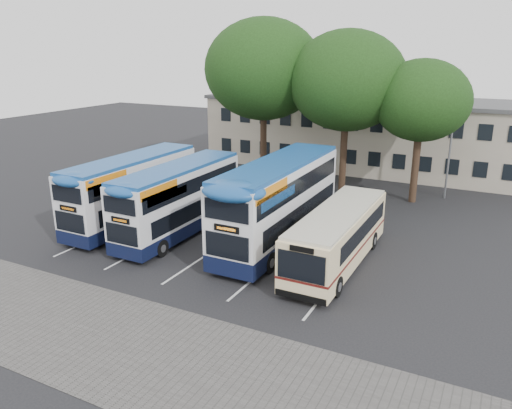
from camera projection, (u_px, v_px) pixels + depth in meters
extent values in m
plane|color=black|center=(238.00, 298.00, 21.78)|extent=(120.00, 120.00, 0.00)
cube|color=#595654|center=(125.00, 344.00, 18.40)|extent=(40.00, 6.00, 0.01)
cube|color=silver|center=(125.00, 225.00, 30.69)|extent=(0.12, 11.00, 0.01)
cube|color=silver|center=(171.00, 234.00, 29.17)|extent=(0.12, 11.00, 0.01)
cube|color=silver|center=(223.00, 244.00, 27.65)|extent=(0.12, 11.00, 0.01)
cube|color=silver|center=(280.00, 256.00, 26.13)|extent=(0.12, 11.00, 0.01)
cube|color=silver|center=(345.00, 269.00, 24.61)|extent=(0.12, 11.00, 0.01)
cube|color=#AA9C89|center=(387.00, 136.00, 43.79)|extent=(32.00, 8.00, 6.00)
cube|color=#4C4C4F|center=(390.00, 101.00, 42.87)|extent=(32.40, 8.40, 0.30)
cube|color=black|center=(374.00, 159.00, 40.77)|extent=(30.00, 0.06, 1.20)
cube|color=black|center=(377.00, 125.00, 39.92)|extent=(30.00, 0.06, 1.20)
cylinder|color=gray|center=(452.00, 136.00, 34.79)|extent=(0.14, 0.14, 9.00)
cube|color=gray|center=(459.00, 70.00, 33.43)|extent=(0.12, 0.80, 0.12)
cube|color=gray|center=(459.00, 71.00, 33.11)|extent=(0.25, 0.50, 0.12)
cylinder|color=black|center=(263.00, 143.00, 39.29)|extent=(0.50, 0.50, 6.51)
ellipsoid|color=#183210|center=(264.00, 69.00, 37.60)|extent=(8.94, 8.94, 7.60)
cylinder|color=black|center=(343.00, 153.00, 36.55)|extent=(0.50, 0.50, 6.03)
ellipsoid|color=#183210|center=(347.00, 81.00, 34.98)|extent=(8.29, 8.29, 7.05)
cylinder|color=black|center=(415.00, 166.00, 34.55)|extent=(0.50, 0.50, 5.19)
ellipsoid|color=#183210|center=(422.00, 100.00, 33.20)|extent=(6.44, 6.44, 5.47)
cube|color=black|center=(135.00, 213.00, 30.74)|extent=(2.38, 10.01, 0.76)
cube|color=white|center=(132.00, 184.00, 30.18)|extent=(2.38, 10.01, 2.96)
cube|color=#184B91|center=(130.00, 160.00, 29.72)|extent=(2.34, 9.81, 0.29)
cube|color=black|center=(136.00, 196.00, 30.67)|extent=(2.42, 8.87, 0.95)
cube|color=black|center=(131.00, 174.00, 29.98)|extent=(2.42, 9.44, 0.86)
cube|color=orange|center=(107.00, 180.00, 26.51)|extent=(0.02, 3.05, 0.52)
cube|color=black|center=(68.00, 209.00, 25.93)|extent=(1.14, 0.06, 0.29)
cylinder|color=black|center=(151.00, 201.00, 33.73)|extent=(0.29, 0.95, 0.95)
cylinder|color=black|center=(177.00, 206.00, 32.80)|extent=(0.29, 0.95, 0.95)
cylinder|color=black|center=(82.00, 230.00, 28.47)|extent=(0.29, 0.95, 0.95)
cylinder|color=black|center=(111.00, 236.00, 27.54)|extent=(0.29, 0.95, 0.95)
cube|color=red|center=(160.00, 171.00, 30.46)|extent=(0.02, 3.81, 0.81)
cube|color=black|center=(180.00, 223.00, 29.06)|extent=(2.32, 9.74, 0.74)
cube|color=white|center=(179.00, 193.00, 28.52)|extent=(2.32, 9.74, 2.88)
cube|color=#184B91|center=(178.00, 168.00, 28.07)|extent=(2.27, 9.55, 0.28)
cube|color=black|center=(182.00, 205.00, 28.99)|extent=(2.36, 8.63, 0.93)
cube|color=black|center=(178.00, 183.00, 28.32)|extent=(2.36, 9.18, 0.83)
cube|color=orange|center=(160.00, 190.00, 24.94)|extent=(0.02, 2.97, 0.51)
cube|color=black|center=(120.00, 220.00, 24.38)|extent=(1.11, 0.06, 0.28)
cylinder|color=black|center=(193.00, 210.00, 31.97)|extent=(0.28, 0.93, 0.93)
cylinder|color=black|center=(221.00, 215.00, 31.06)|extent=(0.28, 0.93, 0.93)
cylinder|color=black|center=(130.00, 241.00, 26.86)|extent=(0.28, 0.93, 0.93)
cylinder|color=black|center=(161.00, 248.00, 25.95)|extent=(0.28, 0.93, 0.93)
cube|color=black|center=(278.00, 231.00, 27.61)|extent=(2.65, 11.15, 0.85)
cube|color=white|center=(279.00, 195.00, 26.99)|extent=(2.65, 11.15, 3.29)
cube|color=#184B91|center=(279.00, 164.00, 26.48)|extent=(2.60, 10.92, 0.32)
cube|color=black|center=(281.00, 209.00, 27.53)|extent=(2.69, 9.87, 1.06)
cube|color=black|center=(279.00, 182.00, 26.76)|extent=(2.69, 10.51, 0.96)
cube|color=orange|center=(272.00, 191.00, 22.90)|extent=(0.02, 3.40, 0.58)
cube|color=black|center=(226.00, 229.00, 22.27)|extent=(1.27, 0.06, 0.32)
cylinder|color=black|center=(282.00, 214.00, 30.95)|extent=(0.32, 1.06, 1.06)
cylinder|color=black|center=(319.00, 220.00, 29.90)|extent=(0.32, 1.06, 1.06)
cylinder|color=black|center=(226.00, 254.00, 25.09)|extent=(0.32, 1.06, 1.06)
cylinder|color=black|center=(269.00, 263.00, 24.05)|extent=(0.32, 1.06, 1.06)
cube|color=#FFE4AA|center=(338.00, 237.00, 24.67)|extent=(2.39, 9.54, 2.43)
cube|color=beige|center=(339.00, 212.00, 24.29)|extent=(2.29, 9.16, 0.19)
cube|color=black|center=(341.00, 226.00, 24.96)|extent=(2.43, 7.63, 0.86)
cube|color=#5D1612|center=(337.00, 244.00, 24.80)|extent=(2.42, 9.56, 0.11)
cube|color=black|center=(301.00, 267.00, 20.51)|extent=(2.10, 0.06, 1.24)
cylinder|color=black|center=(291.00, 277.00, 22.70)|extent=(0.29, 0.95, 0.95)
cylinder|color=black|center=(337.00, 286.00, 21.76)|extent=(0.29, 0.95, 0.95)
cylinder|color=black|center=(334.00, 234.00, 27.88)|extent=(0.29, 0.95, 0.95)
cylinder|color=black|center=(372.00, 240.00, 26.94)|extent=(0.29, 0.95, 0.95)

